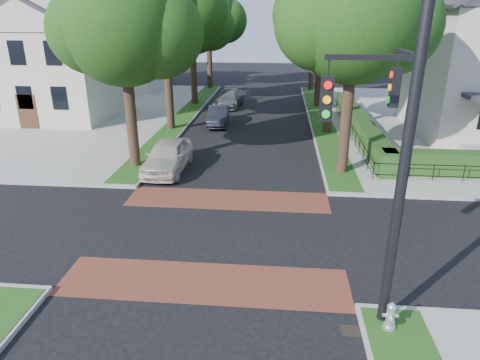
% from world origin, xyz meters
% --- Properties ---
extents(ground, '(120.00, 120.00, 0.00)m').
position_xyz_m(ground, '(0.00, 0.00, 0.00)').
color(ground, black).
rests_on(ground, ground).
extents(sidewalk_nw, '(30.00, 30.00, 0.15)m').
position_xyz_m(sidewalk_nw, '(-19.50, 19.00, 0.07)').
color(sidewalk_nw, gray).
rests_on(sidewalk_nw, ground).
extents(crosswalk_far, '(9.00, 2.20, 0.01)m').
position_xyz_m(crosswalk_far, '(0.00, 3.20, 0.01)').
color(crosswalk_far, brown).
rests_on(crosswalk_far, ground).
extents(crosswalk_near, '(9.00, 2.20, 0.01)m').
position_xyz_m(crosswalk_near, '(0.00, -3.20, 0.01)').
color(crosswalk_near, brown).
rests_on(crosswalk_near, ground).
extents(storm_drain, '(0.65, 0.45, 0.01)m').
position_xyz_m(storm_drain, '(4.30, -5.00, 0.01)').
color(storm_drain, black).
rests_on(storm_drain, ground).
extents(grass_strip_ne, '(1.60, 29.80, 0.02)m').
position_xyz_m(grass_strip_ne, '(5.40, 19.10, 0.16)').
color(grass_strip_ne, '#214915').
rests_on(grass_strip_ne, sidewalk_ne).
extents(grass_strip_nw, '(1.60, 29.80, 0.02)m').
position_xyz_m(grass_strip_nw, '(-5.40, 19.10, 0.16)').
color(grass_strip_nw, '#214915').
rests_on(grass_strip_nw, sidewalk_nw).
extents(tree_right_near, '(7.75, 6.67, 10.66)m').
position_xyz_m(tree_right_near, '(5.60, 7.24, 7.63)').
color(tree_right_near, black).
rests_on(tree_right_near, sidewalk_ne).
extents(tree_right_mid, '(8.25, 7.09, 11.22)m').
position_xyz_m(tree_right_mid, '(5.61, 15.25, 7.99)').
color(tree_right_mid, black).
rests_on(tree_right_mid, sidewalk_ne).
extents(tree_right_far, '(7.25, 6.23, 9.74)m').
position_xyz_m(tree_right_far, '(5.60, 24.22, 6.91)').
color(tree_right_far, black).
rests_on(tree_right_far, sidewalk_ne).
extents(tree_right_back, '(7.50, 6.45, 10.20)m').
position_xyz_m(tree_right_back, '(5.60, 33.23, 7.27)').
color(tree_right_back, black).
rests_on(tree_right_back, sidewalk_ne).
extents(tree_left_near, '(7.50, 6.45, 10.20)m').
position_xyz_m(tree_left_near, '(-5.40, 7.23, 7.27)').
color(tree_left_near, black).
rests_on(tree_left_near, sidewalk_nw).
extents(tree_left_mid, '(8.00, 6.88, 11.48)m').
position_xyz_m(tree_left_mid, '(-5.39, 15.24, 8.34)').
color(tree_left_mid, black).
rests_on(tree_left_mid, sidewalk_nw).
extents(tree_left_far, '(7.00, 6.02, 9.86)m').
position_xyz_m(tree_left_far, '(-5.40, 24.22, 7.12)').
color(tree_left_far, black).
rests_on(tree_left_far, sidewalk_nw).
extents(tree_left_back, '(7.75, 6.66, 10.44)m').
position_xyz_m(tree_left_back, '(-5.40, 33.24, 7.41)').
color(tree_left_back, black).
rests_on(tree_left_back, sidewalk_nw).
extents(hedge_main_road, '(1.00, 18.00, 1.20)m').
position_xyz_m(hedge_main_road, '(7.70, 15.00, 0.75)').
color(hedge_main_road, '#1D4016').
rests_on(hedge_main_road, sidewalk_ne).
extents(fence_main_road, '(0.06, 18.00, 0.90)m').
position_xyz_m(fence_main_road, '(6.90, 15.00, 0.60)').
color(fence_main_road, black).
rests_on(fence_main_road, sidewalk_ne).
extents(house_left_near, '(10.00, 9.00, 10.14)m').
position_xyz_m(house_left_near, '(-15.49, 17.99, 5.04)').
color(house_left_near, beige).
rests_on(house_left_near, sidewalk_nw).
extents(house_left_far, '(10.00, 9.00, 10.14)m').
position_xyz_m(house_left_far, '(-15.49, 31.99, 5.04)').
color(house_left_far, beige).
rests_on(house_left_far, sidewalk_nw).
extents(traffic_signal, '(2.17, 2.00, 8.00)m').
position_xyz_m(traffic_signal, '(4.89, -4.41, 4.71)').
color(traffic_signal, black).
rests_on(traffic_signal, sidewalk_se).
extents(parked_car_front, '(2.06, 4.89, 1.65)m').
position_xyz_m(parked_car_front, '(-3.60, 6.67, 0.83)').
color(parked_car_front, beige).
rests_on(parked_car_front, ground).
extents(parked_car_middle, '(1.78, 4.30, 1.39)m').
position_xyz_m(parked_car_middle, '(-2.33, 16.76, 0.69)').
color(parked_car_middle, black).
rests_on(parked_car_middle, ground).
extents(parked_car_rear, '(2.49, 5.28, 1.49)m').
position_xyz_m(parked_car_rear, '(-2.30, 23.69, 0.74)').
color(parked_car_rear, slate).
rests_on(parked_car_rear, ground).
extents(fire_hydrant, '(0.42, 0.43, 0.80)m').
position_xyz_m(fire_hydrant, '(5.20, -4.99, 0.53)').
color(fire_hydrant, silver).
rests_on(fire_hydrant, sidewalk_se).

